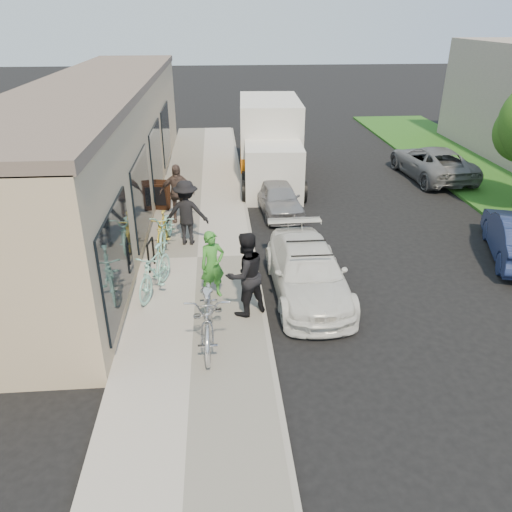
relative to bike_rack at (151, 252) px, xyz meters
name	(u,v)px	position (x,y,z in m)	size (l,w,h in m)	color
ground	(284,319)	(3.16, -2.43, -0.63)	(120.00, 120.00, 0.00)	black
sidewalk	(198,259)	(1.16, 0.57, -0.55)	(3.00, 34.00, 0.15)	#A6A095
curb	(254,258)	(2.71, 0.57, -0.56)	(0.12, 34.00, 0.13)	gray
storefront	(103,144)	(-2.08, 5.56, 1.50)	(3.60, 20.00, 4.22)	tan
bike_rack	(151,252)	(0.00, 0.00, 0.00)	(0.12, 0.56, 0.79)	black
sandwich_board	(160,196)	(-0.15, 4.35, 0.01)	(0.69, 0.69, 0.95)	black
sedan_white	(307,271)	(3.85, -1.35, -0.02)	(1.77, 4.20, 1.25)	white
sedan_silver	(278,198)	(3.81, 4.12, -0.09)	(1.28, 3.18, 1.08)	gray
moving_truck	(270,145)	(3.94, 8.13, 0.73)	(2.65, 6.35, 3.07)	silver
far_car_gray	(432,162)	(10.55, 7.64, 0.02)	(2.14, 4.65, 1.29)	#5D5F63
tandem_bike	(209,312)	(1.51, -3.26, 0.16)	(0.85, 2.44, 1.28)	silver
woman_rider	(212,265)	(1.60, -1.54, 0.34)	(0.59, 0.39, 1.63)	#378A2E
man_standing	(245,274)	(2.31, -2.32, 0.48)	(0.93, 0.73, 1.92)	black
cruiser_bike_a	(155,271)	(0.24, -1.25, 0.08)	(0.52, 1.85, 1.11)	#93DBC9
cruiser_bike_b	(166,228)	(0.27, 1.50, 0.02)	(0.67, 1.91, 1.00)	#93DBC9
cruiser_bike_c	(162,230)	(0.18, 1.43, 0.00)	(0.45, 1.58, 0.95)	yellow
bystander_a	(187,213)	(0.88, 1.52, 0.46)	(1.21, 0.69, 1.87)	black
bystander_b	(177,193)	(0.50, 3.27, 0.45)	(1.09, 0.45, 1.85)	#4F3E38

